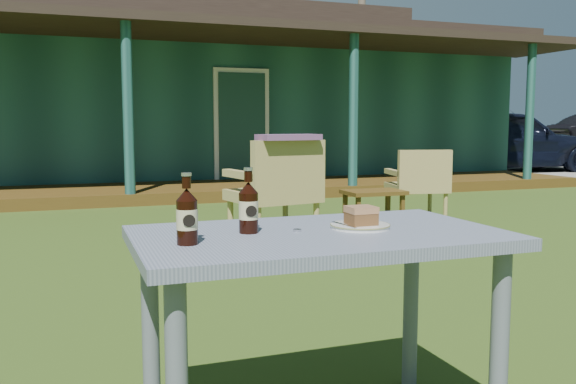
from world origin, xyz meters
name	(u,v)px	position (x,y,z in m)	size (l,w,h in m)	color
ground	(212,308)	(0.00, 0.00, 0.00)	(80.00, 80.00, 0.00)	#334916
pavilion	(106,98)	(0.00, 9.39, 1.61)	(15.80, 8.30, 3.45)	#1C4944
gravel_strip	(551,168)	(10.50, 8.50, 0.01)	(9.00, 6.00, 0.02)	gray
tree_mid	(176,19)	(3.00, 18.50, 4.75)	(0.28, 0.28, 9.50)	brown
tree_right	(362,2)	(9.50, 17.00, 5.50)	(0.28, 0.28, 11.00)	brown
car_near	(505,140)	(8.58, 7.90, 0.72)	(1.70, 4.23, 1.44)	black
cafe_table	(319,262)	(0.00, -1.60, 0.62)	(1.20, 0.70, 0.72)	slate
plate	(360,226)	(0.16, -1.58, 0.73)	(0.20, 0.20, 0.01)	silver
cake_slice	(361,215)	(0.16, -1.59, 0.77)	(0.09, 0.09, 0.06)	brown
fork	(344,225)	(0.09, -1.59, 0.74)	(0.01, 0.14, 0.00)	silver
cola_bottle_near	(249,207)	(-0.22, -1.54, 0.81)	(0.06, 0.07, 0.21)	black
cola_bottle_far	(187,216)	(-0.45, -1.67, 0.80)	(0.06, 0.06, 0.21)	black
bottle_cap	(297,230)	(-0.07, -1.57, 0.72)	(0.03, 0.03, 0.01)	silver
armchair_left	(278,186)	(0.98, 1.65, 0.53)	(0.80, 0.77, 0.94)	#9F8E4F
armchair_right	(419,181)	(2.89, 2.39, 0.45)	(0.69, 0.66, 0.80)	#9F8E4F
floral_throw	(289,137)	(1.01, 1.47, 0.96)	(0.54, 0.23, 0.05)	#6D446F
side_table	(374,196)	(2.18, 2.11, 0.34)	(0.60, 0.40, 0.40)	#4A3412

